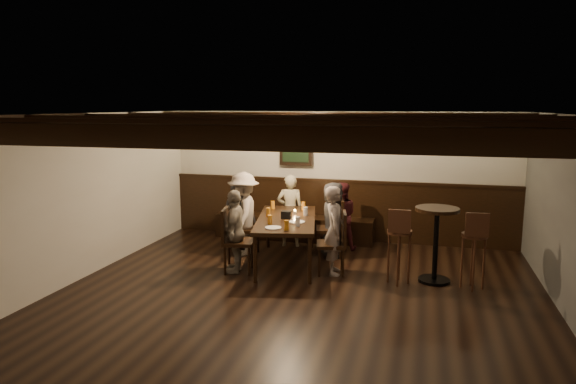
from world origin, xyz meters
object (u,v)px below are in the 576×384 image
(high_top_table, at_px, (436,233))
(bar_stool_right, at_px, (473,260))
(person_right_far, at_px, (335,230))
(person_bench_right, at_px, (341,216))
(person_bench_left, at_px, (239,214))
(person_bench_centre, at_px, (290,211))
(dining_table, at_px, (286,222))
(person_right_near, at_px, (333,220))
(chair_right_far, at_px, (332,255))
(chair_left_near, at_px, (246,238))
(person_left_near, at_px, (244,214))
(chair_left_far, at_px, (237,252))
(bar_stool_left, at_px, (399,255))
(person_left_far, at_px, (235,231))
(chair_right_near, at_px, (331,239))

(high_top_table, height_order, bar_stool_right, bar_stool_right)
(person_right_far, bearing_deg, person_bench_right, -6.34)
(person_bench_left, xyz_separation_m, person_bench_right, (1.76, 0.36, -0.02))
(person_right_far, xyz_separation_m, bar_stool_right, (1.96, -0.15, -0.26))
(person_right_far, relative_size, high_top_table, 1.23)
(person_bench_centre, distance_m, person_right_far, 1.68)
(dining_table, height_order, person_right_near, person_right_near)
(chair_right_far, bearing_deg, person_bench_right, -7.60)
(chair_left_near, xyz_separation_m, chair_right_far, (1.59, -0.59, 0.00))
(person_left_near, bearing_deg, bar_stool_right, 67.00)
(chair_left_far, distance_m, bar_stool_left, 2.40)
(dining_table, relative_size, person_left_far, 1.68)
(person_right_near, distance_m, high_top_table, 1.86)
(person_bench_right, height_order, person_right_near, person_right_near)
(bar_stool_right, bearing_deg, person_left_near, 165.08)
(person_bench_right, height_order, high_top_table, person_bench_right)
(chair_right_far, xyz_separation_m, bar_stool_left, (0.99, -0.19, 0.12))
(bar_stool_left, xyz_separation_m, bar_stool_right, (1.00, 0.05, 0.00))
(person_bench_left, distance_m, person_right_near, 1.71)
(chair_left_far, bearing_deg, person_bench_centre, 154.34)
(person_bench_left, relative_size, high_top_table, 1.13)
(bar_stool_right, bearing_deg, person_right_far, 172.17)
(person_right_near, bearing_deg, bar_stool_left, -145.05)
(chair_right_near, bearing_deg, person_bench_right, -21.75)
(person_left_far, bearing_deg, chair_right_near, 121.47)
(dining_table, height_order, person_bench_left, person_bench_left)
(person_bench_centre, distance_m, person_bench_right, 0.91)
(chair_right_far, xyz_separation_m, person_right_near, (-0.15, 0.89, 0.34))
(dining_table, height_order, high_top_table, high_top_table)
(person_right_far, bearing_deg, person_bench_centre, 26.57)
(chair_right_far, relative_size, bar_stool_right, 0.86)
(person_right_far, distance_m, bar_stool_right, 1.98)
(bar_stool_right, bearing_deg, high_top_table, 159.10)
(person_left_far, bearing_deg, high_top_table, 84.46)
(person_bench_right, height_order, person_left_far, person_left_far)
(chair_left_near, distance_m, bar_stool_right, 3.65)
(chair_left_far, xyz_separation_m, person_right_near, (1.26, 1.18, 0.33))
(person_right_far, bearing_deg, bar_stool_right, -105.91)
(chair_left_far, distance_m, person_right_near, 1.76)
(person_left_near, height_order, person_left_far, person_left_near)
(person_bench_left, height_order, person_left_far, person_left_far)
(person_bench_right, height_order, person_left_near, person_left_near)
(person_left_far, distance_m, person_right_near, 1.75)
(person_left_far, bearing_deg, chair_left_near, 178.07)
(person_bench_left, height_order, high_top_table, person_bench_left)
(person_bench_left, relative_size, person_bench_centre, 0.95)
(chair_right_near, height_order, person_right_far, person_right_far)
(chair_left_far, relative_size, person_right_near, 0.78)
(chair_left_near, height_order, bar_stool_left, bar_stool_left)
(chair_right_far, distance_m, bar_stool_right, 2.00)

